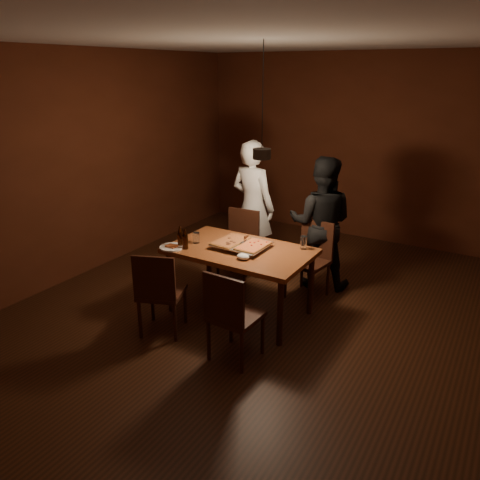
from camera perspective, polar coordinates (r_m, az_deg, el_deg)
The scene contains 19 objects.
room_shell at distance 4.78m, azimuth 2.60°, elevation 6.31°, with size 6.00×6.00×6.00m.
dining_table at distance 4.97m, azimuth 0.00°, elevation -1.88°, with size 1.50×0.90×0.75m.
chair_far_left at distance 5.86m, azimuth 0.03°, elevation 0.16°, with size 0.46×0.46×0.49m.
chair_far_right at distance 5.51m, azimuth 8.77°, elevation -1.45°, with size 0.47×0.47×0.49m.
chair_near_left at distance 4.67m, azimuth -9.91°, elevation -5.60°, with size 0.54×0.54×0.49m.
chair_near_right at distance 4.19m, azimuth -1.17°, elevation -8.45°, with size 0.44×0.44×0.49m.
pizza_tray at distance 4.97m, azimuth 0.18°, elevation -0.69°, with size 0.55×0.45×0.05m, color silver.
pizza_meat at distance 5.01m, azimuth -1.15°, elevation -0.08°, with size 0.27×0.42×0.02m, color maroon.
pizza_cheese at distance 4.88m, azimuth 1.60°, elevation -0.68°, with size 0.25×0.39×0.02m, color gold.
spatula at distance 4.98m, azimuth 0.36°, elevation -0.18°, with size 0.09×0.24×0.04m, color silver, non-canonical shape.
beer_bottle_a at distance 5.01m, azimuth -7.31°, elevation 0.44°, with size 0.06×0.06×0.23m.
beer_bottle_b at distance 4.94m, azimuth -6.71°, elevation 0.15°, with size 0.06×0.06×0.22m.
water_glass_left at distance 5.12m, azimuth -5.38°, elevation 0.29°, with size 0.07×0.07×0.12m, color silver.
water_glass_right at distance 4.97m, azimuth 7.76°, elevation -0.31°, with size 0.07×0.07×0.14m, color silver.
plate_slice at distance 5.02m, azimuth -8.32°, elevation -0.85°, with size 0.26×0.26×0.03m.
napkin at distance 4.67m, azimuth 0.37°, elevation -2.04°, with size 0.13×0.10×0.06m, color white.
diner_white at distance 6.06m, azimuth 1.57°, elevation 4.04°, with size 0.63×0.41×1.72m, color white.
diner_dark at distance 5.69m, azimuth 9.81°, elevation 2.06°, with size 0.78×0.61×1.61m, color black.
pendant_lamp at distance 4.70m, azimuth 2.67°, elevation 10.58°, with size 0.18×0.18×1.10m.
Camera 1 is at (2.21, -4.08, 2.54)m, focal length 35.00 mm.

